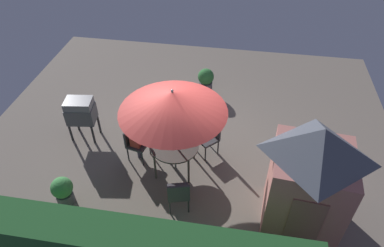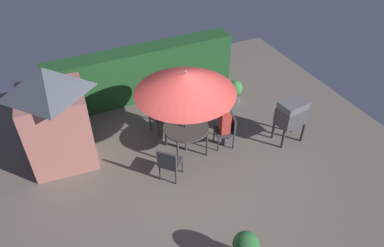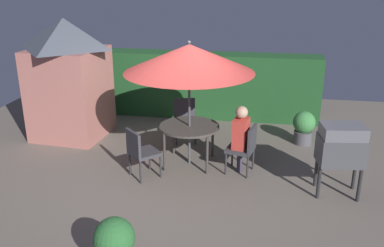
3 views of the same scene
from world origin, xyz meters
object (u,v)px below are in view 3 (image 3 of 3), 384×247
(patio_umbrella, at_px, (189,58))
(bbq_grill, at_px, (341,146))
(garden_shed, at_px, (69,78))
(potted_plant_by_grill, at_px, (304,127))
(chair_toward_hedge, at_px, (140,150))
(person_in_red, at_px, (241,132))
(chair_near_shed, at_px, (245,146))
(patio_table, at_px, (189,129))
(chair_far_side, at_px, (185,117))
(potted_plant_by_shed, at_px, (115,247))

(patio_umbrella, distance_m, bbq_grill, 2.94)
(garden_shed, height_order, potted_plant_by_grill, garden_shed)
(potted_plant_by_grill, bearing_deg, chair_toward_hedge, -144.45)
(chair_toward_hedge, xyz_separation_m, person_in_red, (1.71, 0.52, 0.26))
(garden_shed, distance_m, chair_near_shed, 4.14)
(patio_table, height_order, chair_far_side, chair_far_side)
(garden_shed, bearing_deg, potted_plant_by_grill, 4.02)
(chair_far_side, bearing_deg, person_in_red, -47.00)
(garden_shed, relative_size, bbq_grill, 2.14)
(garden_shed, relative_size, chair_toward_hedge, 2.85)
(potted_plant_by_grill, bearing_deg, chair_near_shed, -125.68)
(chair_toward_hedge, distance_m, person_in_red, 1.80)
(chair_toward_hedge, height_order, person_in_red, person_in_red)
(patio_umbrella, height_order, chair_near_shed, patio_umbrella)
(chair_far_side, bearing_deg, potted_plant_by_grill, 5.00)
(garden_shed, xyz_separation_m, chair_toward_hedge, (2.07, -1.75, -0.79))
(potted_plant_by_grill, bearing_deg, patio_umbrella, -148.02)
(patio_table, relative_size, patio_umbrella, 0.48)
(potted_plant_by_shed, distance_m, potted_plant_by_grill, 5.30)
(bbq_grill, xyz_separation_m, potted_plant_by_grill, (-0.39, 2.11, -0.47))
(bbq_grill, distance_m, person_in_red, 1.70)
(chair_near_shed, bearing_deg, patio_table, 167.69)
(chair_near_shed, bearing_deg, chair_toward_hedge, -164.42)
(potted_plant_by_grill, bearing_deg, person_in_red, -127.92)
(garden_shed, xyz_separation_m, patio_table, (2.81, -1.02, -0.61))
(garden_shed, distance_m, patio_table, 3.05)
(person_in_red, bearing_deg, chair_toward_hedge, -163.14)
(garden_shed, xyz_separation_m, potted_plant_by_shed, (2.52, -4.32, -0.88))
(chair_near_shed, height_order, potted_plant_by_shed, chair_near_shed)
(patio_table, height_order, chair_near_shed, chair_near_shed)
(chair_far_side, bearing_deg, chair_toward_hedge, -102.97)
(patio_table, xyz_separation_m, person_in_red, (0.97, -0.21, 0.09))
(patio_table, bearing_deg, chair_near_shed, -12.31)
(bbq_grill, xyz_separation_m, chair_near_shed, (-1.54, 0.50, -0.33))
(chair_toward_hedge, xyz_separation_m, potted_plant_by_grill, (2.94, 2.10, -0.14))
(potted_plant_by_shed, bearing_deg, patio_umbrella, 84.90)
(bbq_grill, bearing_deg, chair_near_shed, 161.90)
(garden_shed, height_order, chair_toward_hedge, garden_shed)
(patio_umbrella, height_order, person_in_red, patio_umbrella)
(patio_table, relative_size, chair_far_side, 1.24)
(garden_shed, xyz_separation_m, patio_umbrella, (2.81, -1.02, 0.71))
(potted_plant_by_grill, xyz_separation_m, person_in_red, (-1.24, -1.59, 0.40))
(chair_near_shed, relative_size, person_in_red, 0.71)
(patio_umbrella, height_order, bbq_grill, patio_umbrella)
(chair_far_side, height_order, person_in_red, person_in_red)
(potted_plant_by_shed, bearing_deg, potted_plant_by_grill, 61.89)
(garden_shed, height_order, bbq_grill, garden_shed)
(patio_table, xyz_separation_m, bbq_grill, (2.59, -0.73, 0.15))
(chair_far_side, distance_m, chair_toward_hedge, 1.93)
(potted_plant_by_shed, bearing_deg, chair_far_side, 90.17)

